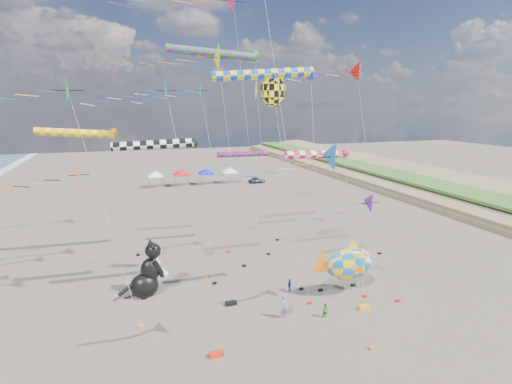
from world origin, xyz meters
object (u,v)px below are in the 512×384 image
Objects in this scene: child_green at (326,310)px; cat_inflatable at (147,268)px; person_adult at (284,306)px; child_blue at (290,285)px; fish_inflatable at (349,264)px; parked_car at (257,180)px.

cat_inflatable is at bearing 135.97° from child_green.
person_adult reaches higher than child_blue.
child_green is at bearing -45.44° from cat_inflatable.
person_adult is 1.61× the size of child_green.
child_blue is at bearing 155.08° from fish_inflatable.
cat_inflatable is at bearing 125.43° from child_blue.
parked_car reaches higher than child_blue.
person_adult reaches higher than parked_car.
fish_inflatable is 5.43m from child_blue.
person_adult is 53.74m from parked_car.
child_blue is (11.74, -3.16, -1.84)m from cat_inflatable.
person_adult is at bearing -164.13° from fish_inflatable.
cat_inflatable is 12.03m from person_adult.
parked_car is (15.16, 51.56, -0.34)m from person_adult.
child_blue is 0.33× the size of parked_car.
fish_inflatable is at bearing -30.65° from cat_inflatable.
cat_inflatable is at bearing 143.83° from parked_car.
fish_inflatable reaches higher than child_blue.
cat_inflatable is 50.86m from parked_car.
cat_inflatable is 15.09m from child_green.
person_adult is at bearing -158.10° from child_blue.
cat_inflatable is 0.84× the size of fish_inflatable.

